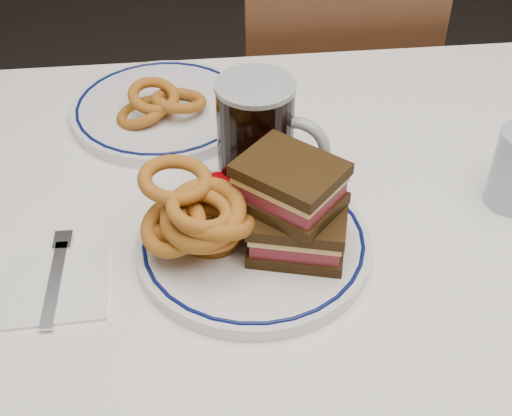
{
  "coord_description": "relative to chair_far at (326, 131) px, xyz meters",
  "views": [
    {
      "loc": [
        -0.15,
        -0.69,
        1.37
      ],
      "look_at": [
        -0.08,
        -0.05,
        0.81
      ],
      "focal_mm": 50.0,
      "sensor_mm": 36.0,
      "label": 1
    }
  ],
  "objects": [
    {
      "name": "dining_table",
      "position": [
        -0.15,
        -0.62,
        0.2
      ],
      "size": [
        1.27,
        0.87,
        0.75
      ],
      "color": "white",
      "rests_on": "floor"
    },
    {
      "name": "chair_far",
      "position": [
        0.0,
        0.0,
        0.0
      ],
      "size": [
        0.38,
        0.38,
        0.83
      ],
      "color": "#4D2A19",
      "rests_on": "floor"
    },
    {
      "name": "main_plate",
      "position": [
        -0.23,
        -0.67,
        0.31
      ],
      "size": [
        0.29,
        0.29,
        0.02
      ],
      "color": "silver",
      "rests_on": "dining_table"
    },
    {
      "name": "reuben_sandwich",
      "position": [
        -0.19,
        -0.69,
        0.38
      ],
      "size": [
        0.15,
        0.14,
        0.12
      ],
      "color": "black",
      "rests_on": "main_plate"
    },
    {
      "name": "onion_rings_main",
      "position": [
        -0.3,
        -0.68,
        0.37
      ],
      "size": [
        0.14,
        0.14,
        0.12
      ],
      "color": "brown",
      "rests_on": "main_plate"
    },
    {
      "name": "ketchup_ramekin",
      "position": [
        -0.27,
        -0.59,
        0.34
      ],
      "size": [
        0.05,
        0.05,
        0.03
      ],
      "color": "silver",
      "rests_on": "main_plate"
    },
    {
      "name": "beer_mug",
      "position": [
        -0.22,
        -0.56,
        0.39
      ],
      "size": [
        0.14,
        0.1,
        0.17
      ],
      "color": "black",
      "rests_on": "dining_table"
    },
    {
      "name": "far_plate",
      "position": [
        -0.34,
        -0.36,
        0.31
      ],
      "size": [
        0.28,
        0.28,
        0.02
      ],
      "color": "silver",
      "rests_on": "dining_table"
    },
    {
      "name": "onion_rings_far",
      "position": [
        -0.35,
        -0.38,
        0.34
      ],
      "size": [
        0.14,
        0.1,
        0.07
      ],
      "color": "brown",
      "rests_on": "far_plate"
    },
    {
      "name": "napkin_fork",
      "position": [
        -0.47,
        -0.71,
        0.3
      ],
      "size": [
        0.12,
        0.16,
        0.01
      ],
      "color": "white",
      "rests_on": "dining_table"
    }
  ]
}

